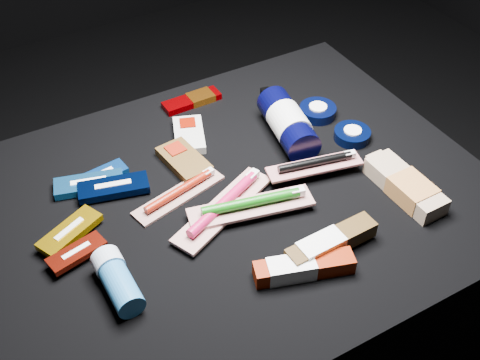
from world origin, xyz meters
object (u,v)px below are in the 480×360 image
deodorant_stick (117,280)px  toothpaste_carton_red (299,268)px  lotion_bottle (288,123)px  bodywash_bottle (406,187)px

deodorant_stick → toothpaste_carton_red: 0.31m
lotion_bottle → bodywash_bottle: bearing=-57.7°
deodorant_stick → toothpaste_carton_red: deodorant_stick is taller
lotion_bottle → toothpaste_carton_red: 0.38m
lotion_bottle → toothpaste_carton_red: size_ratio=1.36×
lotion_bottle → bodywash_bottle: (0.11, -0.26, -0.02)m
bodywash_bottle → deodorant_stick: (-0.57, 0.06, 0.01)m
bodywash_bottle → lotion_bottle: bearing=110.7°
deodorant_stick → lotion_bottle: bearing=23.1°
lotion_bottle → deodorant_stick: size_ratio=1.94×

